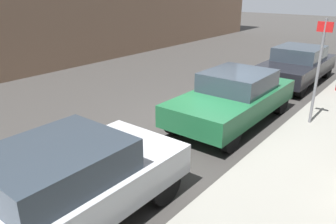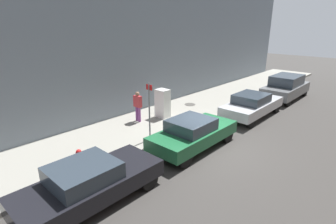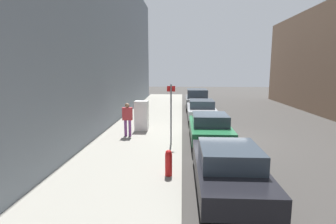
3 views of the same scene
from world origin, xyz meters
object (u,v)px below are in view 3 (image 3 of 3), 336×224
(pedestrian_walking_far, at_px, (127,117))
(parked_sedan_green, at_px, (209,127))
(fire_hydrant, at_px, (169,163))
(parked_sedan_silver, at_px, (201,109))
(parked_suv_gray, at_px, (197,99))
(parked_sedan_dark, at_px, (228,167))
(discarded_refrigerator, at_px, (142,115))
(street_sign_post, at_px, (171,111))

(pedestrian_walking_far, distance_m, parked_sedan_green, 4.03)
(fire_hydrant, relative_size, parked_sedan_silver, 0.18)
(parked_suv_gray, bearing_deg, fire_hydrant, -96.33)
(fire_hydrant, height_order, parked_sedan_dark, parked_sedan_dark)
(fire_hydrant, xyz_separation_m, parked_sedan_green, (1.72, 4.46, 0.14))
(discarded_refrigerator, height_order, parked_suv_gray, discarded_refrigerator)
(street_sign_post, distance_m, parked_suv_gray, 12.06)
(parked_sedan_dark, relative_size, parked_suv_gray, 0.95)
(pedestrian_walking_far, xyz_separation_m, parked_sedan_silver, (3.99, 5.32, -0.39))
(parked_sedan_green, bearing_deg, parked_sedan_dark, -90.00)
(discarded_refrigerator, xyz_separation_m, parked_sedan_silver, (3.52, 3.89, -0.23))
(discarded_refrigerator, distance_m, fire_hydrant, 6.47)
(pedestrian_walking_far, relative_size, parked_sedan_dark, 0.37)
(discarded_refrigerator, bearing_deg, parked_suv_gray, 69.20)
(discarded_refrigerator, distance_m, pedestrian_walking_far, 1.52)
(parked_sedan_dark, bearing_deg, fire_hydrant, 160.10)
(discarded_refrigerator, xyz_separation_m, parked_sedan_green, (3.52, -1.74, -0.23))
(discarded_refrigerator, relative_size, pedestrian_walking_far, 0.96)
(discarded_refrigerator, xyz_separation_m, parked_suv_gray, (3.52, 9.26, -0.09))
(street_sign_post, height_order, parked_sedan_dark, street_sign_post)
(parked_sedan_dark, bearing_deg, discarded_refrigerator, 117.26)
(fire_hydrant, bearing_deg, pedestrian_walking_far, 115.51)
(discarded_refrigerator, xyz_separation_m, fire_hydrant, (1.80, -6.21, -0.38))
(fire_hydrant, distance_m, pedestrian_walking_far, 5.32)
(pedestrian_walking_far, bearing_deg, parked_sedan_silver, 65.00)
(parked_sedan_dark, height_order, parked_sedan_green, parked_sedan_green)
(parked_sedan_green, bearing_deg, parked_suv_gray, 90.00)
(fire_hydrant, distance_m, parked_sedan_green, 4.78)
(discarded_refrigerator, height_order, street_sign_post, street_sign_post)
(discarded_refrigerator, height_order, parked_sedan_silver, discarded_refrigerator)
(parked_sedan_dark, height_order, parked_suv_gray, parked_suv_gray)
(pedestrian_walking_far, height_order, parked_suv_gray, pedestrian_walking_far)
(street_sign_post, distance_m, parked_sedan_silver, 6.83)
(parked_sedan_silver, bearing_deg, parked_sedan_dark, -90.00)
(parked_suv_gray, bearing_deg, discarded_refrigerator, -110.80)
(fire_hydrant, bearing_deg, street_sign_post, 91.25)
(fire_hydrant, relative_size, parked_sedan_dark, 0.19)
(fire_hydrant, bearing_deg, parked_sedan_dark, -19.90)
(discarded_refrigerator, relative_size, parked_sedan_dark, 0.36)
(parked_suv_gray, bearing_deg, parked_sedan_silver, -90.00)
(discarded_refrigerator, distance_m, parked_sedan_silver, 5.25)
(discarded_refrigerator, distance_m, parked_sedan_green, 3.93)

